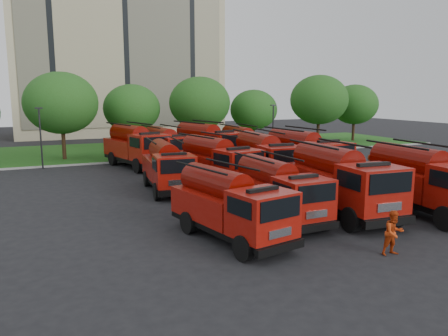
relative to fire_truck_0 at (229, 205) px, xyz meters
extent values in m
plane|color=black|center=(2.97, 5.26, -1.51)|extent=(140.00, 140.00, 0.00)
cube|color=#184C14|center=(2.97, 31.26, -1.45)|extent=(70.00, 16.00, 0.12)
cube|color=gray|center=(2.97, 23.16, -1.44)|extent=(70.00, 0.30, 0.14)
cube|color=#C4B591|center=(4.97, 53.26, 10.99)|extent=(30.00, 14.00, 25.00)
cube|color=black|center=(4.97, 46.16, 10.99)|extent=(28.00, 0.15, 22.00)
cylinder|color=#382314|center=(-5.03, 26.76, -0.11)|extent=(0.36, 0.36, 2.80)
ellipsoid|color=#204413|center=(-5.03, 26.76, 3.85)|extent=(6.72, 6.72, 5.71)
cylinder|color=#382314|center=(1.97, 29.26, -0.28)|extent=(0.36, 0.36, 2.45)
ellipsoid|color=#204413|center=(1.97, 29.26, 3.18)|extent=(5.88, 5.88, 5.00)
cylinder|color=#382314|center=(8.97, 27.76, -0.14)|extent=(0.36, 0.36, 2.73)
ellipsoid|color=#204413|center=(8.97, 27.76, 3.72)|extent=(6.55, 6.55, 5.57)
cylinder|color=#382314|center=(15.97, 28.76, -0.37)|extent=(0.36, 0.36, 2.27)
ellipsoid|color=#204413|center=(15.97, 28.76, 2.85)|extent=(5.46, 5.46, 4.64)
cylinder|color=#382314|center=(23.97, 27.26, -0.07)|extent=(0.36, 0.36, 2.87)
ellipsoid|color=#204413|center=(23.97, 27.26, 3.99)|extent=(6.89, 6.89, 5.85)
cylinder|color=#382314|center=(30.97, 29.26, -0.25)|extent=(0.36, 0.36, 2.52)
ellipsoid|color=#204413|center=(30.97, 29.26, 3.32)|extent=(6.05, 6.05, 5.14)
cylinder|color=black|center=(-7.03, 22.46, 0.99)|extent=(0.14, 0.14, 5.00)
cube|color=black|center=(-7.03, 22.46, 3.54)|extent=(0.60, 0.25, 0.12)
cylinder|color=black|center=(14.97, 22.46, 0.99)|extent=(0.14, 0.14, 5.00)
cube|color=black|center=(14.97, 22.46, 3.54)|extent=(0.60, 0.25, 0.12)
cube|color=black|center=(0.00, 0.01, -0.91)|extent=(3.38, 6.73, 0.28)
cube|color=black|center=(0.66, -3.18, -0.96)|extent=(2.29, 0.69, 0.32)
cube|color=maroon|center=(0.45, -2.15, 0.12)|extent=(2.62, 2.44, 1.79)
cube|color=black|center=(0.66, -3.15, 0.54)|extent=(1.90, 0.44, 0.78)
cube|color=maroon|center=(-0.21, 1.00, -0.18)|extent=(3.07, 4.60, 1.19)
cylinder|color=#580500|center=(-0.21, 1.00, 0.80)|extent=(2.14, 4.06, 1.38)
cylinder|color=black|center=(-0.55, -2.54, -1.00)|extent=(0.52, 1.05, 1.01)
cylinder|color=black|center=(1.52, -2.11, -1.00)|extent=(0.52, 1.05, 1.01)
cylinder|color=black|center=(-1.37, 1.41, -1.00)|extent=(0.52, 1.05, 1.01)
cylinder|color=black|center=(0.69, 1.84, -1.00)|extent=(0.52, 1.05, 1.01)
cube|color=black|center=(3.33, 1.67, -0.91)|extent=(2.26, 6.47, 0.28)
cube|color=black|center=(3.41, -1.58, -0.96)|extent=(2.30, 0.28, 0.32)
cube|color=maroon|center=(3.39, -0.53, 0.12)|extent=(2.29, 2.07, 1.79)
cube|color=black|center=(3.41, -1.56, 0.53)|extent=(1.93, 0.09, 0.78)
cube|color=maroon|center=(3.31, 2.68, -0.18)|extent=(2.35, 4.27, 1.19)
cylinder|color=#580500|center=(3.31, 2.68, 0.79)|extent=(1.47, 3.88, 1.38)
cylinder|color=black|center=(2.34, -0.74, -1.00)|extent=(0.35, 1.02, 1.01)
cylinder|color=black|center=(4.44, -0.69, -1.00)|extent=(0.35, 1.02, 1.01)
cylinder|color=black|center=(2.24, 3.29, -1.00)|extent=(0.35, 1.02, 1.01)
cylinder|color=black|center=(4.35, 3.35, -1.00)|extent=(0.35, 1.02, 1.01)
cube|color=black|center=(6.83, 1.34, -0.81)|extent=(2.90, 7.64, 0.32)
cube|color=black|center=(6.61, -2.46, -0.86)|extent=(2.69, 0.42, 0.38)
cube|color=maroon|center=(6.69, -1.23, 0.40)|extent=(2.76, 2.51, 2.09)
cube|color=black|center=(6.62, -2.43, 0.88)|extent=(2.25, 0.18, 0.91)
cube|color=maroon|center=(6.90, 2.52, 0.05)|extent=(2.91, 5.08, 1.39)
cylinder|color=#580500|center=(6.90, 2.52, 1.19)|extent=(1.87, 4.59, 1.61)
cylinder|color=black|center=(5.44, -1.37, -0.92)|extent=(0.44, 1.20, 1.18)
cylinder|color=black|center=(7.90, -1.52, -0.92)|extent=(0.44, 1.20, 1.18)
cylinder|color=black|center=(5.71, 3.34, -0.92)|extent=(0.44, 1.20, 1.18)
cylinder|color=black|center=(8.18, 3.20, -0.92)|extent=(0.44, 1.20, 1.18)
cube|color=black|center=(10.96, -0.25, -0.82)|extent=(2.93, 7.56, 0.32)
cube|color=maroon|center=(11.04, 0.91, 0.03)|extent=(2.92, 5.03, 1.38)
cylinder|color=#580500|center=(11.04, 0.91, 1.15)|extent=(1.89, 4.54, 1.59)
cylinder|color=black|center=(9.56, -2.91, -0.93)|extent=(0.45, 1.19, 1.16)
cylinder|color=black|center=(9.88, 1.73, -0.93)|extent=(0.45, 1.19, 1.16)
cylinder|color=black|center=(12.31, 1.57, -0.93)|extent=(0.45, 1.19, 1.16)
cube|color=black|center=(0.26, 10.39, -0.89)|extent=(2.79, 6.83, 0.29)
cube|color=black|center=(-0.06, 7.03, -0.94)|extent=(2.39, 0.46, 0.33)
cube|color=maroon|center=(0.05, 8.12, 0.18)|extent=(2.51, 2.30, 1.86)
cube|color=black|center=(-0.05, 7.06, 0.61)|extent=(1.99, 0.23, 0.81)
cube|color=maroon|center=(0.35, 11.43, -0.13)|extent=(2.73, 4.57, 1.24)
cylinder|color=#580500|center=(0.35, 11.43, 0.88)|extent=(1.79, 4.11, 1.43)
cylinder|color=black|center=(-1.06, 8.03, -0.98)|extent=(0.43, 1.07, 1.05)
cylinder|color=black|center=(1.12, 7.83, -0.98)|extent=(0.43, 1.07, 1.05)
cylinder|color=black|center=(-0.67, 12.20, -0.98)|extent=(0.43, 1.07, 1.05)
cylinder|color=black|center=(1.50, 12.00, -0.98)|extent=(0.43, 1.07, 1.05)
cube|color=black|center=(3.51, 9.94, -0.84)|extent=(3.68, 7.51, 0.31)
cube|color=black|center=(4.20, 6.36, -0.89)|extent=(2.57, 0.74, 0.36)
cube|color=maroon|center=(3.98, 7.52, 0.32)|extent=(2.90, 2.70, 2.00)
cube|color=black|center=(4.20, 6.39, 0.78)|extent=(2.13, 0.46, 0.87)
cube|color=maroon|center=(3.30, 11.05, -0.02)|extent=(3.37, 5.12, 1.34)
cylinder|color=#580500|center=(3.30, 11.05, 1.07)|extent=(2.33, 4.53, 1.54)
cylinder|color=black|center=(2.86, 7.09, -0.94)|extent=(0.57, 1.18, 1.13)
cylinder|color=black|center=(5.18, 7.54, -0.94)|extent=(0.57, 1.18, 1.13)
cylinder|color=black|center=(2.00, 11.53, -0.94)|extent=(0.57, 1.18, 1.13)
cylinder|color=black|center=(4.32, 11.98, -0.94)|extent=(0.57, 1.18, 1.13)
cube|color=black|center=(7.12, 9.92, -0.82)|extent=(2.89, 7.55, 0.32)
cube|color=black|center=(6.89, 6.17, -0.87)|extent=(2.66, 0.43, 0.37)
cube|color=maroon|center=(6.96, 7.38, 0.37)|extent=(2.74, 2.49, 2.07)
cube|color=black|center=(6.89, 6.20, 0.85)|extent=(2.22, 0.19, 0.90)
cube|color=maroon|center=(7.19, 11.09, 0.03)|extent=(2.89, 5.03, 1.38)
cylinder|color=#580500|center=(7.19, 11.09, 1.15)|extent=(1.86, 4.54, 1.59)
cylinder|color=black|center=(5.74, 7.25, -0.93)|extent=(0.44, 1.19, 1.17)
cylinder|color=black|center=(8.17, 7.10, -0.93)|extent=(0.44, 1.19, 1.17)
cylinder|color=black|center=(6.02, 11.90, -0.93)|extent=(0.44, 1.19, 1.17)
cylinder|color=black|center=(8.46, 11.75, -0.93)|extent=(0.44, 1.19, 1.17)
cube|color=black|center=(10.33, 9.90, -0.80)|extent=(3.11, 7.83, 0.33)
cube|color=black|center=(10.63, 6.03, -0.85)|extent=(2.75, 0.49, 0.38)
cube|color=maroon|center=(10.53, 7.28, 0.43)|extent=(2.86, 2.61, 2.13)
cube|color=black|center=(10.63, 6.06, 0.93)|extent=(2.30, 0.23, 0.93)
cube|color=maroon|center=(10.23, 11.10, 0.08)|extent=(3.07, 5.23, 1.42)
cylinder|color=#580500|center=(10.23, 11.10, 1.24)|extent=(2.00, 4.71, 1.64)
cylinder|color=black|center=(9.29, 6.96, -0.91)|extent=(0.48, 1.23, 1.20)
cylinder|color=black|center=(11.80, 7.16, -0.91)|extent=(0.48, 1.23, 1.20)
cylinder|color=black|center=(8.92, 11.76, -0.91)|extent=(0.48, 1.23, 1.20)
cylinder|color=black|center=(11.43, 11.96, -0.91)|extent=(0.48, 1.23, 1.20)
cube|color=black|center=(0.36, 20.36, -0.80)|extent=(4.29, 8.02, 0.33)
cube|color=black|center=(1.30, 16.60, -0.85)|extent=(2.71, 0.93, 0.38)
cube|color=maroon|center=(0.99, 17.82, 0.43)|extent=(3.18, 2.98, 2.13)
cube|color=black|center=(1.29, 16.63, 0.92)|extent=(2.24, 0.61, 0.93)
cube|color=maroon|center=(0.06, 21.52, 0.07)|extent=(3.81, 5.52, 1.42)
cylinder|color=#580500|center=(0.06, 21.52, 1.23)|extent=(2.70, 4.84, 1.64)
cylinder|color=black|center=(-0.17, 17.30, -0.91)|extent=(0.66, 1.26, 1.20)
cylinder|color=black|center=(2.26, 17.91, -0.91)|extent=(0.66, 1.26, 1.20)
cylinder|color=black|center=(-1.34, 21.96, -0.91)|extent=(0.66, 1.26, 1.20)
cylinder|color=black|center=(1.10, 22.57, -0.91)|extent=(0.66, 1.26, 1.20)
cube|color=black|center=(2.81, 19.72, -0.85)|extent=(3.15, 7.32, 0.30)
cube|color=black|center=(3.23, 16.15, -0.90)|extent=(2.55, 0.55, 0.36)
cube|color=maroon|center=(3.09, 17.30, 0.29)|extent=(2.73, 2.51, 1.98)
cube|color=black|center=(3.23, 16.18, 0.75)|extent=(2.12, 0.30, 0.86)
cube|color=maroon|center=(2.68, 20.83, -0.04)|extent=(3.01, 4.92, 1.32)
cylinder|color=#580500|center=(2.68, 20.83, 1.04)|extent=(2.01, 4.41, 1.52)
cylinder|color=black|center=(1.96, 16.97, -0.95)|extent=(0.48, 1.15, 1.12)
cylinder|color=black|center=(4.28, 17.24, -0.95)|extent=(0.48, 1.15, 1.12)
cylinder|color=black|center=(1.44, 21.40, -0.95)|extent=(0.48, 1.15, 1.12)
cylinder|color=black|center=(3.76, 21.67, -0.95)|extent=(0.48, 1.15, 1.12)
cube|color=black|center=(6.19, 18.74, -0.78)|extent=(4.31, 8.22, 0.34)
cube|color=black|center=(7.10, 14.87, -0.84)|extent=(2.79, 0.92, 0.39)
cube|color=maroon|center=(6.81, 16.13, 0.48)|extent=(3.24, 3.03, 2.18)
cube|color=black|center=(7.09, 14.90, 0.98)|extent=(2.30, 0.59, 0.95)
cube|color=maroon|center=(5.91, 19.94, 0.12)|extent=(3.85, 5.64, 1.46)
cylinder|color=#580500|center=(5.91, 19.94, 1.31)|extent=(2.71, 4.96, 1.68)
cylinder|color=black|center=(5.60, 15.61, -0.89)|extent=(0.66, 1.29, 1.23)
cylinder|color=black|center=(8.11, 16.20, -0.89)|extent=(0.66, 1.29, 1.23)
cylinder|color=black|center=(4.47, 20.41, -0.89)|extent=(0.66, 1.29, 1.23)
cylinder|color=black|center=(6.98, 21.00, -0.89)|extent=(0.66, 1.29, 1.23)
cube|color=black|center=(9.86, 19.01, -0.86)|extent=(2.29, 6.95, 0.30)
cube|color=black|center=(9.86, 15.49, -0.91)|extent=(2.48, 0.25, 0.35)
cube|color=maroon|center=(9.86, 16.63, 0.25)|extent=(2.43, 2.19, 1.94)
cube|color=black|center=(9.86, 15.52, 0.70)|extent=(2.09, 0.05, 0.84)
cube|color=maroon|center=(9.86, 20.11, -0.07)|extent=(2.43, 4.57, 1.29)
cylinder|color=#580500|center=(9.86, 20.11, 0.99)|extent=(1.49, 4.17, 1.49)
cylinder|color=black|center=(8.72, 16.43, -0.96)|extent=(0.35, 1.09, 1.09)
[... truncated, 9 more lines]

